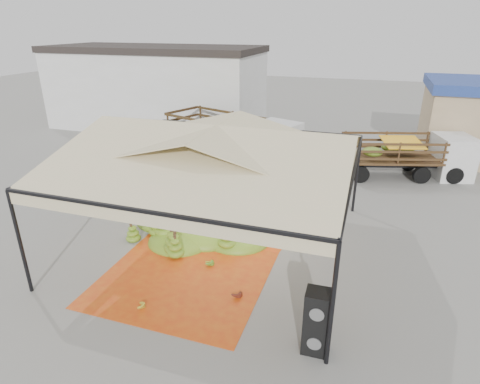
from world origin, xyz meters
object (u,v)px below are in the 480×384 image
(banana_heap, at_px, (202,216))
(speaker_stack, at_px, (317,322))
(truck_right, at_px, (412,152))
(vendor, at_px, (290,169))
(truck_left, at_px, (235,136))

(banana_heap, relative_size, speaker_stack, 3.45)
(truck_right, bearing_deg, speaker_stack, -118.15)
(banana_heap, height_order, truck_right, truck_right)
(vendor, xyz_separation_m, truck_right, (5.13, 3.24, 0.34))
(truck_left, xyz_separation_m, truck_right, (8.45, 0.94, -0.30))
(banana_heap, bearing_deg, vendor, 67.35)
(banana_heap, distance_m, truck_left, 7.40)
(banana_heap, bearing_deg, speaker_stack, -43.24)
(banana_heap, height_order, vendor, vendor)
(speaker_stack, bearing_deg, vendor, 104.04)
(banana_heap, xyz_separation_m, speaker_stack, (4.63, -4.35, 0.20))
(truck_left, bearing_deg, banana_heap, -59.07)
(speaker_stack, relative_size, vendor, 0.89)
(speaker_stack, relative_size, truck_right, 0.26)
(banana_heap, bearing_deg, truck_right, 48.64)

